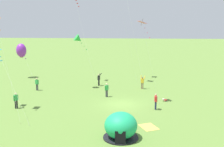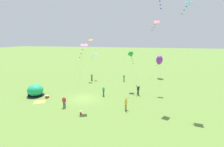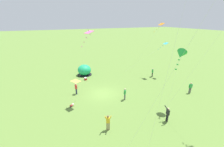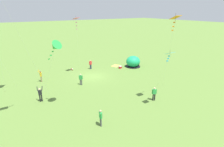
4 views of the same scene
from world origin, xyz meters
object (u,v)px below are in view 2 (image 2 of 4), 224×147
toddler_crawling (81,112)px  person_flying_kite (138,89)px  popup_tent (35,90)px  person_watching_sky (64,101)px  kite_pink (84,47)px  cooler_box (47,97)px  person_near_tent (103,91)px  kite_orange (90,41)px  kite_purple (159,60)px  kite_green (131,55)px  kite_teal (188,5)px  kite_red (156,24)px  person_arms_raised (126,103)px  person_far_back (124,78)px  person_strolling (92,77)px  kite_blue (160,0)px  kite_cyan (94,55)px

toddler_crawling → person_flying_kite: person_flying_kite is taller
popup_tent → person_flying_kite: bearing=14.1°
person_watching_sky → kite_pink: bearing=27.4°
cooler_box → person_flying_kite: person_flying_kite is taller
person_near_tent → kite_orange: (-6.20, 10.32, 8.41)m
cooler_box → kite_purple: bearing=43.5°
kite_green → toddler_crawling: bearing=-116.0°
kite_pink → kite_purple: bearing=58.6°
kite_orange → kite_teal: bearing=-32.9°
popup_tent → person_near_tent: bearing=12.3°
popup_tent → kite_red: (20.51, 8.36, 11.61)m
toddler_crawling → kite_green: kite_green is taller
popup_tent → kite_pink: bearing=-9.4°
kite_teal → kite_orange: (-18.28, 11.84, -4.91)m
person_arms_raised → kite_orange: size_ratio=0.19×
kite_red → popup_tent: bearing=-157.8°
kite_teal → kite_orange: 22.33m
kite_orange → kite_purple: bearing=17.8°
person_far_back → person_strolling: size_ratio=1.00×
person_arms_raised → kite_pink: bearing=178.6°
kite_teal → kite_blue: size_ratio=0.93×
person_near_tent → kite_purple: size_ratio=0.30×
toddler_crawling → kite_orange: size_ratio=0.05×
person_arms_raised → person_watching_sky: person_arms_raised is taller
kite_pink → kite_blue: size_ratio=0.59×
person_far_back → kite_pink: size_ratio=0.18×
person_watching_sky → person_flying_kite: person_flying_kite is taller
person_near_tent → kite_orange: kite_orange is taller
popup_tent → kite_cyan: (6.61, 13.45, 5.06)m
person_watching_sky → kite_blue: size_ratio=0.11×
kite_orange → kite_green: (10.54, -5.88, -2.47)m
person_strolling → kite_teal: (17.63, -10.63, 13.32)m
kite_teal → person_arms_raised: bearing=-158.5°
kite_red → kite_pink: kite_red is taller
kite_pink → kite_orange: size_ratio=0.94×
person_strolling → kite_cyan: kite_cyan is taller
popup_tent → person_near_tent: size_ratio=1.63×
kite_pink → kite_cyan: bearing=103.7°
person_strolling → kite_green: bearing=-25.3°
person_far_back → kite_green: 8.32m
toddler_crawling → person_arms_raised: 6.46m
popup_tent → kite_cyan: bearing=63.8°
person_far_back → person_strolling: (-7.84, -0.79, 0.00)m
toddler_crawling → person_flying_kite: bearing=50.8°
person_watching_sky → person_near_tent: 7.28m
kite_cyan → kite_green: (9.64, -6.41, 0.84)m
person_arms_raised → kite_cyan: (-9.91, 15.31, 5.06)m
kite_blue → person_flying_kite: bearing=139.3°
person_strolling → popup_tent: bearing=-118.5°
person_watching_sky → kite_green: (8.77, 10.21, 5.94)m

